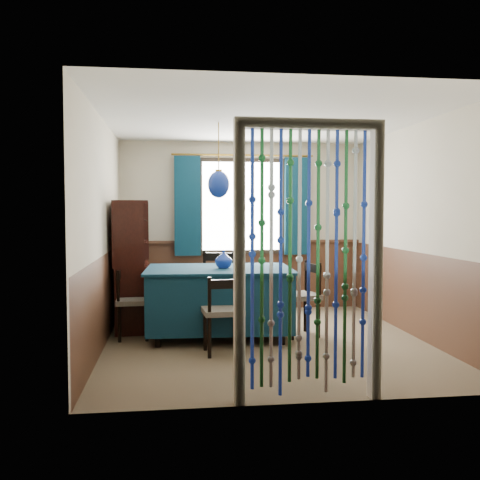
{
  "coord_description": "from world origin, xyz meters",
  "views": [
    {
      "loc": [
        -1.04,
        -5.94,
        1.48
      ],
      "look_at": [
        -0.25,
        0.28,
        1.14
      ],
      "focal_mm": 40.0,
      "sensor_mm": 36.0,
      "label": 1
    }
  ],
  "objects": [
    {
      "name": "wainscot_left",
      "position": [
        -1.79,
        0.0,
        0.5
      ],
      "size": [
        0.0,
        4.0,
        4.0
      ],
      "primitive_type": "plane",
      "rotation": [
        1.57,
        0.0,
        1.57
      ],
      "color": "#472A1B",
      "rests_on": "ground"
    },
    {
      "name": "window",
      "position": [
        0.0,
        1.95,
        1.55
      ],
      "size": [
        1.32,
        0.12,
        1.42
      ],
      "primitive_type": "cube",
      "color": "black",
      "rests_on": "wall_back"
    },
    {
      "name": "vase_table",
      "position": [
        -0.45,
        0.24,
        0.91
      ],
      "size": [
        0.19,
        0.19,
        0.19
      ],
      "primitive_type": "imported",
      "rotation": [
        0.0,
        0.0,
        0.02
      ],
      "color": "navy",
      "rests_on": "dining_table"
    },
    {
      "name": "chair_left",
      "position": [
        -1.52,
        0.3,
        0.43
      ],
      "size": [
        0.4,
        0.42,
        0.81
      ],
      "rotation": [
        0.0,
        0.0,
        -1.52
      ],
      "color": "black",
      "rests_on": "floor"
    },
    {
      "name": "floor",
      "position": [
        0.0,
        0.0,
        0.0
      ],
      "size": [
        4.0,
        4.0,
        0.0
      ],
      "primitive_type": "plane",
      "color": "brown",
      "rests_on": "ground"
    },
    {
      "name": "pendant_lamp",
      "position": [
        -0.5,
        0.25,
        1.79
      ],
      "size": [
        0.25,
        0.25,
        0.87
      ],
      "color": "olive",
      "rests_on": "ceiling"
    },
    {
      "name": "ceiling",
      "position": [
        0.0,
        0.0,
        2.5
      ],
      "size": [
        4.0,
        4.0,
        0.0
      ],
      "primitive_type": "plane",
      "rotation": [
        3.14,
        0.0,
        0.0
      ],
      "color": "silver",
      "rests_on": "ground"
    },
    {
      "name": "wall_right",
      "position": [
        1.8,
        0.0,
        1.25
      ],
      "size": [
        0.0,
        4.0,
        4.0
      ],
      "primitive_type": "plane",
      "rotation": [
        1.57,
        0.0,
        -1.57
      ],
      "color": "#BDB39A",
      "rests_on": "ground"
    },
    {
      "name": "dining_table",
      "position": [
        -0.5,
        0.25,
        0.47
      ],
      "size": [
        1.74,
        1.24,
        0.81
      ],
      "rotation": [
        0.0,
        0.0,
        -0.05
      ],
      "color": "#0C2A3D",
      "rests_on": "floor"
    },
    {
      "name": "wall_back",
      "position": [
        0.0,
        2.0,
        1.25
      ],
      "size": [
        3.6,
        0.0,
        3.6
      ],
      "primitive_type": "plane",
      "rotation": [
        1.57,
        0.0,
        0.0
      ],
      "color": "#BDB39A",
      "rests_on": "ground"
    },
    {
      "name": "chair_right",
      "position": [
        0.47,
        0.2,
        0.47
      ],
      "size": [
        0.49,
        0.51,
        0.88
      ],
      "rotation": [
        0.0,
        0.0,
        1.77
      ],
      "color": "black",
      "rests_on": "floor"
    },
    {
      "name": "wall_front",
      "position": [
        0.0,
        -2.0,
        1.25
      ],
      "size": [
        3.6,
        0.0,
        3.6
      ],
      "primitive_type": "plane",
      "rotation": [
        -1.57,
        0.0,
        0.0
      ],
      "color": "#BDB39A",
      "rests_on": "ground"
    },
    {
      "name": "bowl_shelf",
      "position": [
        -1.51,
        0.81,
        1.13
      ],
      "size": [
        0.29,
        0.29,
        0.05
      ],
      "primitive_type": "imported",
      "rotation": [
        0.0,
        0.0,
        -0.41
      ],
      "color": "beige",
      "rests_on": "sideboard"
    },
    {
      "name": "vase_sideboard",
      "position": [
        -1.51,
        1.3,
        0.9
      ],
      "size": [
        0.22,
        0.22,
        0.2
      ],
      "primitive_type": "imported",
      "rotation": [
        0.0,
        0.0,
        0.19
      ],
      "color": "beige",
      "rests_on": "sideboard"
    },
    {
      "name": "chair_far",
      "position": [
        -0.48,
        0.96,
        0.51
      ],
      "size": [
        0.58,
        0.57,
        0.96
      ],
      "rotation": [
        0.0,
        0.0,
        2.85
      ],
      "color": "black",
      "rests_on": "floor"
    },
    {
      "name": "chair_near",
      "position": [
        -0.53,
        -0.51,
        0.44
      ],
      "size": [
        0.43,
        0.42,
        0.82
      ],
      "rotation": [
        0.0,
        0.0,
        0.08
      ],
      "color": "black",
      "rests_on": "floor"
    },
    {
      "name": "wainscot_front",
      "position": [
        0.0,
        -1.99,
        0.5
      ],
      "size": [
        3.6,
        0.0,
        3.6
      ],
      "primitive_type": "plane",
      "rotation": [
        -1.57,
        0.0,
        0.0
      ],
      "color": "#472A1B",
      "rests_on": "ground"
    },
    {
      "name": "doorway",
      "position": [
        0.0,
        -1.94,
        1.05
      ],
      "size": [
        1.16,
        0.12,
        2.18
      ],
      "primitive_type": null,
      "color": "silver",
      "rests_on": "ground"
    },
    {
      "name": "wall_left",
      "position": [
        -1.8,
        0.0,
        1.25
      ],
      "size": [
        0.0,
        4.0,
        4.0
      ],
      "primitive_type": "plane",
      "rotation": [
        1.57,
        0.0,
        1.57
      ],
      "color": "#BDB39A",
      "rests_on": "ground"
    },
    {
      "name": "wainscot_back",
      "position": [
        0.0,
        1.99,
        0.5
      ],
      "size": [
        3.6,
        0.0,
        3.6
      ],
      "primitive_type": "plane",
      "rotation": [
        1.57,
        0.0,
        0.0
      ],
      "color": "#472A1B",
      "rests_on": "ground"
    },
    {
      "name": "sideboard",
      "position": [
        -1.57,
        1.01,
        0.57
      ],
      "size": [
        0.52,
        1.26,
        1.61
      ],
      "rotation": [
        0.0,
        0.0,
        0.08
      ],
      "color": "black",
      "rests_on": "floor"
    },
    {
      "name": "wainscot_right",
      "position": [
        1.79,
        0.0,
        0.5
      ],
      "size": [
        0.0,
        4.0,
        4.0
      ],
      "primitive_type": "plane",
      "rotation": [
        1.57,
        0.0,
        -1.57
      ],
      "color": "#472A1B",
      "rests_on": "ground"
    }
  ]
}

